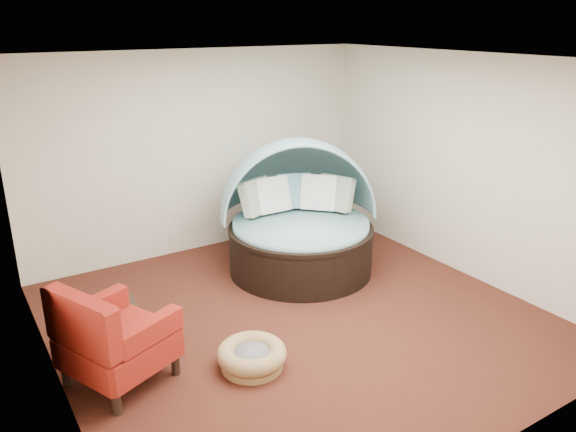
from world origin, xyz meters
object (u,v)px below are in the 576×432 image
canopy_daybed (299,210)px  pet_basket (252,356)px  red_armchair (112,339)px  side_table (115,319)px

canopy_daybed → pet_basket: (-1.66, -1.69, -0.68)m
canopy_daybed → red_armchair: size_ratio=2.22×
canopy_daybed → pet_basket: bearing=-111.4°
red_armchair → side_table: red_armchair is taller
pet_basket → red_armchair: red_armchair is taller
canopy_daybed → side_table: canopy_daybed is taller
red_armchair → side_table: (0.20, 0.67, -0.19)m
pet_basket → red_armchair: 1.30m
canopy_daybed → pet_basket: size_ratio=3.03×
canopy_daybed → red_armchair: (-2.83, -1.25, -0.34)m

